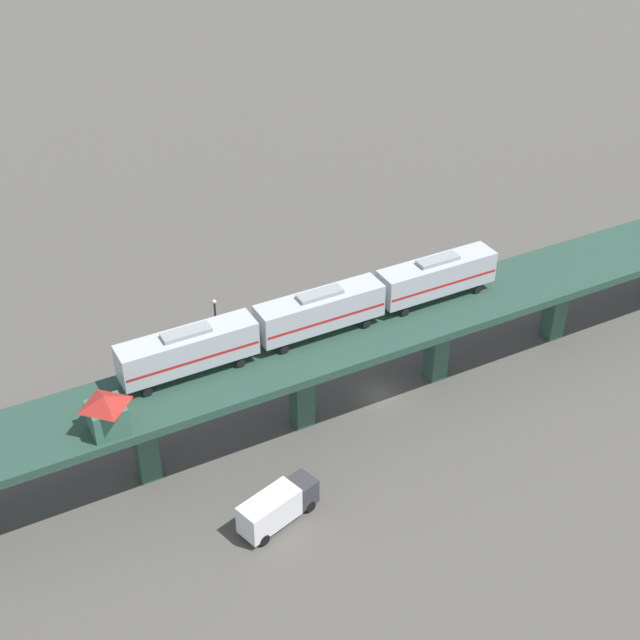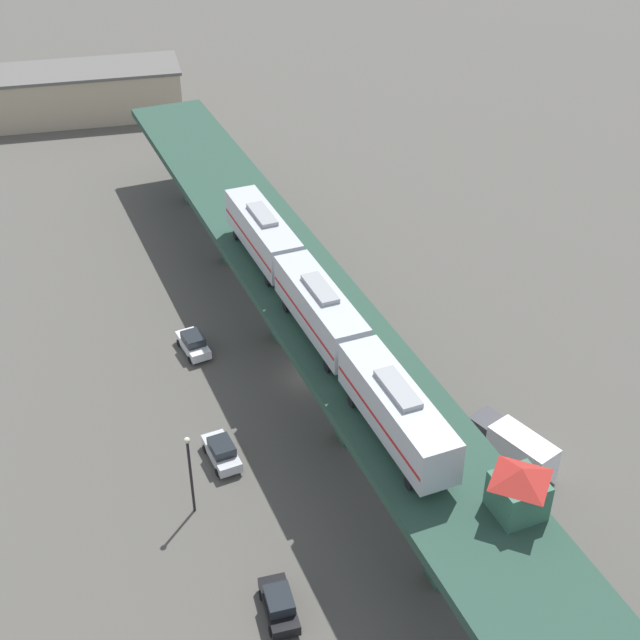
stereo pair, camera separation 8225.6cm
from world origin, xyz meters
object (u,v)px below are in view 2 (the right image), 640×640
signal_hut (519,489)px  street_lamp (190,469)px  subway_train (320,308)px  delivery_truck (513,447)px  street_car_silver (222,452)px  warehouse_building (78,93)px  street_car_black (279,604)px  street_car_white (193,343)px

signal_hut → street_lamp: bearing=139.8°
subway_train → delivery_truck: size_ratio=4.95×
subway_train → street_car_silver: 13.35m
signal_hut → street_lamp: 22.94m
signal_hut → warehouse_building: signal_hut is taller
street_car_black → delivery_truck: size_ratio=0.60×
signal_hut → delivery_truck: bearing=58.2°
signal_hut → street_car_silver: 25.00m
delivery_truck → street_lamp: 24.16m
street_car_white → street_car_black: bearing=-91.4°
street_lamp → delivery_truck: bearing=-7.2°
subway_train → street_car_white: size_ratio=8.07×
street_lamp → street_car_white: bearing=78.2°
subway_train → street_lamp: subway_train is taller
street_car_black → street_car_silver: 14.90m
street_car_white → delivery_truck: size_ratio=0.61×
street_car_black → warehouse_building: bearing=91.6°
street_car_silver → warehouse_building: warehouse_building is taller
signal_hut → warehouse_building: (-16.23, 94.19, -6.85)m
street_car_white → warehouse_building: bearing=93.1°
delivery_truck → subway_train: bearing=142.6°
street_car_black → street_lamp: size_ratio=0.65×
delivery_truck → street_lamp: bearing=172.8°
subway_train → warehouse_building: subway_train is taller
delivery_truck → signal_hut: bearing=-121.8°
street_car_white → street_car_silver: (-0.88, -14.57, 0.00)m
street_car_white → street_lamp: bearing=-101.8°
signal_hut → street_car_black: signal_hut is taller
street_car_black → street_car_white: same height
street_car_silver → warehouse_building: bearing=91.8°
street_car_white → delivery_truck: (19.89, -21.97, 0.82)m
signal_hut → street_car_white: 36.84m
street_car_white → street_lamp: (-3.98, -18.97, 3.17)m
signal_hut → street_car_white: signal_hut is taller
warehouse_building → subway_train: bearing=-81.5°
street_car_white → signal_hut: bearing=-68.8°
street_car_black → street_car_white: size_ratio=0.97×
subway_train → street_lamp: 14.94m
subway_train → street_car_black: subway_train is taller
delivery_truck → warehouse_building: bearing=105.6°
street_car_silver → signal_hut: bearing=-53.5°
delivery_truck → street_car_silver: bearing=160.4°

